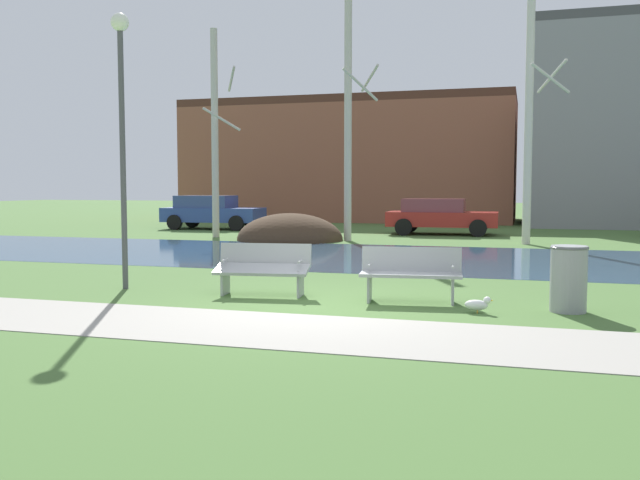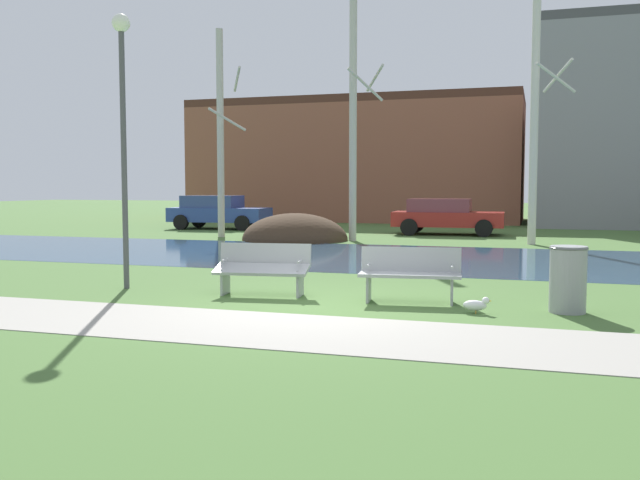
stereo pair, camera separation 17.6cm
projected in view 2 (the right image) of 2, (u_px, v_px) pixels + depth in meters
name	position (u px, v px, depth m)	size (l,w,h in m)	color
ground_plane	(422.00, 250.00, 20.09)	(120.00, 120.00, 0.00)	#476B33
paved_path_strip	(278.00, 329.00, 8.96)	(60.00, 2.16, 0.01)	#9E998E
river_band	(409.00, 258.00, 17.98)	(80.00, 7.27, 0.01)	#33516B
soil_mound	(295.00, 240.00, 23.83)	(3.67, 3.34, 1.85)	#423021
bench_left	(263.00, 267.00, 11.80)	(1.66, 0.75, 0.87)	#9EA0A3
bench_right	(410.00, 273.00, 11.04)	(1.66, 0.76, 0.87)	#9EA0A3
trash_bin	(568.00, 278.00, 10.16)	(0.55, 0.55, 0.98)	gray
seagull	(476.00, 305.00, 10.09)	(0.41, 0.15, 0.25)	white
streetlamp	(123.00, 104.00, 12.34)	(0.32, 0.32, 4.88)	#4C4C51
birch_far_left	(221.00, 133.00, 24.96)	(1.18, 1.88, 7.44)	#BCB7A8
birch_left	(354.00, 110.00, 23.19)	(1.21, 2.13, 8.70)	#BCB7A8
birch_center_left	(536.00, 109.00, 21.76)	(1.34, 2.31, 8.45)	beige
parked_van_nearest_blue	(218.00, 211.00, 29.99)	(4.30, 2.08, 1.44)	#2D4793
parked_sedan_second_red	(446.00, 215.00, 26.50)	(4.19, 2.19, 1.37)	maroon
building_brick_low	(359.00, 161.00, 38.27)	(17.44, 7.37, 6.45)	brown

